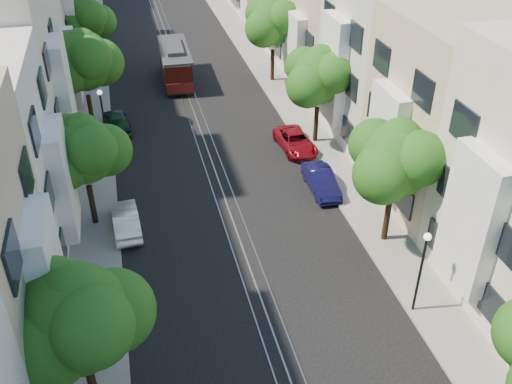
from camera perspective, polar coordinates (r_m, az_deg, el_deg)
ground at (r=44.17m, az=-6.49°, el=8.73°), size 200.00×200.00×0.00m
sidewalk_east at (r=45.49m, az=2.69°, el=9.74°), size 2.50×80.00×0.12m
sidewalk_west at (r=43.96m, az=-15.95°, el=7.59°), size 2.50×80.00×0.12m
rail_left at (r=44.11m, az=-7.21°, el=8.66°), size 0.06×80.00×0.02m
rail_slot at (r=44.16m, az=-6.49°, el=8.74°), size 0.06×80.00×0.02m
rail_right at (r=44.22m, az=-5.78°, el=8.82°), size 0.06×80.00×0.02m
lane_line at (r=44.17m, az=-6.49°, el=8.73°), size 0.08×80.00×0.01m
townhouses_east at (r=45.12m, az=8.78°, el=16.14°), size 7.75×72.00×12.00m
townhouses_west at (r=42.59m, az=-23.31°, el=12.69°), size 7.75×72.00×11.76m
tree_e_b at (r=27.62m, az=13.94°, el=3.08°), size 4.93×4.08×6.68m
tree_e_c at (r=36.73m, az=6.42°, el=11.35°), size 4.84×3.99×6.52m
tree_e_d at (r=46.54m, az=1.81°, el=16.61°), size 5.01×4.16×6.85m
tree_w_a at (r=19.52m, az=-17.29°, el=-12.19°), size 4.93×4.08×6.68m
tree_w_b at (r=29.48m, az=-16.86°, el=3.86°), size 4.72×3.87×6.27m
tree_w_c at (r=39.28m, az=-16.89°, el=12.35°), size 5.13×4.28×7.09m
tree_w_d at (r=49.90m, az=-16.69°, el=16.13°), size 4.84×3.99×6.52m
lamp_east at (r=24.73m, az=16.31°, el=-6.66°), size 0.32×0.32×4.16m
lamp_west at (r=37.31m, az=-15.09°, el=7.80°), size 0.32×0.32×4.16m
cable_car at (r=48.00m, az=-8.09°, el=12.79°), size 2.48×7.35×2.80m
parked_car_e_mid at (r=33.19m, az=6.54°, el=1.11°), size 1.40×3.87×1.27m
parked_car_e_far at (r=37.37m, az=3.96°, el=5.08°), size 2.19×4.30×1.16m
parked_car_w_mid at (r=30.56m, az=-12.89°, el=-2.76°), size 1.52×3.86×1.25m
parked_car_w_far at (r=40.82m, az=-13.75°, el=6.88°), size 2.12×4.18×1.37m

